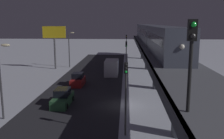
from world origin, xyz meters
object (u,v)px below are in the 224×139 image
Objects in this scene: subway_train at (151,34)px; traffic_light_mid at (126,54)px; rail_signal at (191,50)px; delivery_van at (112,67)px; traffic_light_near at (126,89)px; commercial_billboard at (54,36)px; sedan_red at (78,80)px; sedan_green at (63,98)px; traffic_light_far at (126,43)px.

traffic_light_mid is at bearing 47.65° from subway_train.
rail_signal is 37.10m from delivery_van.
traffic_light_near is at bearing 90.00° from traffic_light_mid.
commercial_billboard is at bearing -64.22° from traffic_light_near.
traffic_light_mid reaches higher than sedan_red.
rail_signal is at bearing 113.51° from commercial_billboard.
rail_signal is at bearing 120.29° from sedan_green.
sedan_red is 19.14m from traffic_light_near.
subway_train is at bearing -92.89° from rail_signal.
sedan_green is at bearing 90.00° from sedan_red.
sedan_green is at bearing 75.44° from delivery_van.
subway_train is 11.59× the size of sedan_green.
traffic_light_near is 46.72m from traffic_light_far.
rail_signal is at bearing 92.77° from traffic_light_far.
sedan_green is at bearing 107.83° from commercial_billboard.
traffic_light_mid is at bearing 153.27° from commercial_billboard.
rail_signal is 29.85m from sedan_red.
commercial_billboard is at bearing -72.17° from sedan_green.
traffic_light_near reaches higher than sedan_red.
traffic_light_far is (2.73, -56.40, -4.31)m from rail_signal.
traffic_light_mid is (-7.50, -6.08, 3.40)m from sedan_red.
subway_train reaches higher than sedan_red.
traffic_light_mid is (4.65, 5.10, -3.36)m from subway_train.
rail_signal is 0.84× the size of sedan_green.
traffic_light_mid is 1.00× the size of traffic_light_far.
delivery_van is at bearing 16.35° from subway_train.
sedan_red is 30.57m from traffic_light_far.
traffic_light_near is 23.36m from traffic_light_mid.
subway_train reaches higher than traffic_light_far.
subway_train is at bearing -137.37° from sedan_red.
delivery_van is (-4.80, -9.03, 0.55)m from sedan_red.
traffic_light_mid is at bearing -85.28° from rail_signal.
subway_train is 7.50× the size of delivery_van.
rail_signal is 0.45× the size of commercial_billboard.
subway_train reaches higher than commercial_billboard.
subway_train is at bearing 172.99° from commercial_billboard.
commercial_billboard reaches higher than traffic_light_far.
delivery_van is 1.16× the size of traffic_light_mid.
sedan_green is at bearing -46.20° from traffic_light_near.
traffic_light_far is at bearing -133.25° from commercial_billboard.
traffic_light_far is at bearing -97.54° from delivery_van.
rail_signal is 10.95m from traffic_light_near.
sedan_red is at bearing -90.00° from sedan_green.
traffic_light_near and traffic_light_mid have the same top height.
rail_signal is at bearing 94.72° from traffic_light_mid.
rail_signal is at bearing 110.77° from sedan_red.
traffic_light_far is at bearing -104.29° from sedan_red.
rail_signal is 0.96× the size of sedan_red.
traffic_light_far is (0.00, -23.36, 0.00)m from traffic_light_mid.
subway_train is at bearing -120.49° from sedan_green.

